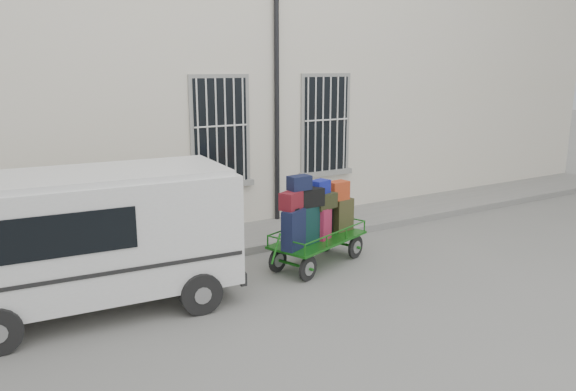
{
  "coord_description": "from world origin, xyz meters",
  "views": [
    {
      "loc": [
        -5.27,
        -7.93,
        3.59
      ],
      "look_at": [
        0.09,
        1.0,
        1.18
      ],
      "focal_mm": 35.0,
      "sensor_mm": 36.0,
      "label": 1
    }
  ],
  "objects": [
    {
      "name": "building",
      "position": [
        0.0,
        5.5,
        3.0
      ],
      "size": [
        24.0,
        5.15,
        6.0
      ],
      "color": "beige",
      "rests_on": "ground"
    },
    {
      "name": "ground",
      "position": [
        0.0,
        0.0,
        0.0
      ],
      "size": [
        80.0,
        80.0,
        0.0
      ],
      "primitive_type": "plane",
      "color": "slate",
      "rests_on": "ground"
    },
    {
      "name": "sidewalk",
      "position": [
        0.0,
        2.2,
        0.07
      ],
      "size": [
        24.0,
        1.7,
        0.15
      ],
      "primitive_type": "cube",
      "color": "slate",
      "rests_on": "ground"
    },
    {
      "name": "luggage_cart",
      "position": [
        0.22,
        0.2,
        0.87
      ],
      "size": [
        2.32,
        1.5,
        1.75
      ],
      "rotation": [
        0.0,
        0.0,
        0.35
      ],
      "color": "black",
      "rests_on": "ground"
    },
    {
      "name": "van",
      "position": [
        -3.68,
        0.32,
        1.21
      ],
      "size": [
        4.3,
        2.15,
        2.11
      ],
      "rotation": [
        0.0,
        0.0,
        -0.07
      ],
      "color": "silver",
      "rests_on": "ground"
    }
  ]
}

